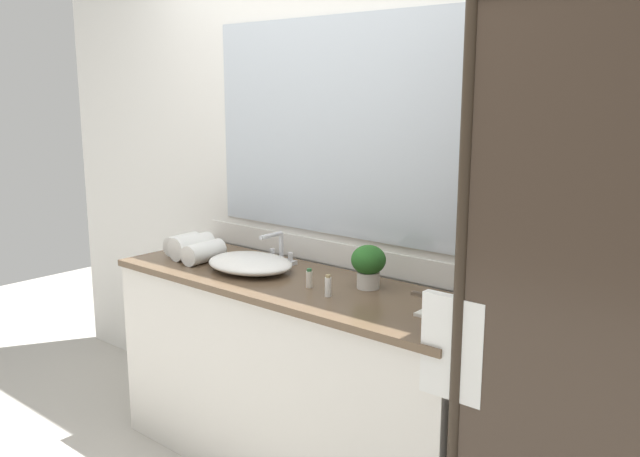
# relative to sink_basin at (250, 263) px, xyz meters

# --- Properties ---
(wall_back_with_mirror) EXTENTS (4.40, 0.06, 2.60)m
(wall_back_with_mirror) POSITION_rel_sink_basin_xyz_m (0.26, 0.36, 0.37)
(wall_back_with_mirror) COLOR silver
(wall_back_with_mirror) RESTS_ON ground_plane
(vanity_cabinet) EXTENTS (1.80, 0.58, 0.90)m
(vanity_cabinet) POSITION_rel_sink_basin_xyz_m (0.26, 0.02, -0.49)
(vanity_cabinet) COLOR silver
(vanity_cabinet) RESTS_ON ground_plane
(shower_enclosure) EXTENTS (1.20, 0.59, 2.00)m
(shower_enclosure) POSITION_rel_sink_basin_xyz_m (1.53, -0.17, 0.09)
(shower_enclosure) COLOR #2D2319
(shower_enclosure) RESTS_ON ground_plane
(sink_basin) EXTENTS (0.43, 0.33, 0.07)m
(sink_basin) POSITION_rel_sink_basin_xyz_m (0.00, 0.00, 0.00)
(sink_basin) COLOR white
(sink_basin) RESTS_ON vanity_cabinet
(faucet) EXTENTS (0.17, 0.16, 0.15)m
(faucet) POSITION_rel_sink_basin_xyz_m (0.00, 0.19, 0.02)
(faucet) COLOR silver
(faucet) RESTS_ON vanity_cabinet
(potted_plant) EXTENTS (0.14, 0.14, 0.18)m
(potted_plant) POSITION_rel_sink_basin_xyz_m (0.57, 0.13, 0.07)
(potted_plant) COLOR beige
(potted_plant) RESTS_ON vanity_cabinet
(soap_dish) EXTENTS (0.10, 0.07, 0.04)m
(soap_dish) POSITION_rel_sink_basin_xyz_m (0.96, -0.01, -0.02)
(soap_dish) COLOR silver
(soap_dish) RESTS_ON vanity_cabinet
(amenity_bottle_lotion) EXTENTS (0.03, 0.03, 0.09)m
(amenity_bottle_lotion) POSITION_rel_sink_basin_xyz_m (0.52, -0.07, 0.01)
(amenity_bottle_lotion) COLOR white
(amenity_bottle_lotion) RESTS_ON vanity_cabinet
(amenity_bottle_shampoo) EXTENTS (0.03, 0.03, 0.09)m
(amenity_bottle_shampoo) POSITION_rel_sink_basin_xyz_m (1.01, 0.14, 0.01)
(amenity_bottle_shampoo) COLOR white
(amenity_bottle_shampoo) RESTS_ON vanity_cabinet
(amenity_bottle_conditioner) EXTENTS (0.03, 0.03, 0.08)m
(amenity_bottle_conditioner) POSITION_rel_sink_basin_xyz_m (0.38, -0.02, 0.00)
(amenity_bottle_conditioner) COLOR silver
(amenity_bottle_conditioner) RESTS_ON vanity_cabinet
(rolled_towel_near_edge) EXTENTS (0.11, 0.19, 0.10)m
(rolled_towel_near_edge) POSITION_rel_sink_basin_xyz_m (-0.50, 0.02, 0.01)
(rolled_towel_near_edge) COLOR white
(rolled_towel_near_edge) RESTS_ON vanity_cabinet
(rolled_towel_middle) EXTENTS (0.12, 0.21, 0.12)m
(rolled_towel_middle) POSITION_rel_sink_basin_xyz_m (-0.39, -0.02, 0.02)
(rolled_towel_middle) COLOR white
(rolled_towel_middle) RESTS_ON vanity_cabinet
(rolled_towel_far_edge) EXTENTS (0.12, 0.22, 0.10)m
(rolled_towel_far_edge) POSITION_rel_sink_basin_xyz_m (-0.28, -0.03, 0.01)
(rolled_towel_far_edge) COLOR white
(rolled_towel_far_edge) RESTS_ON vanity_cabinet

